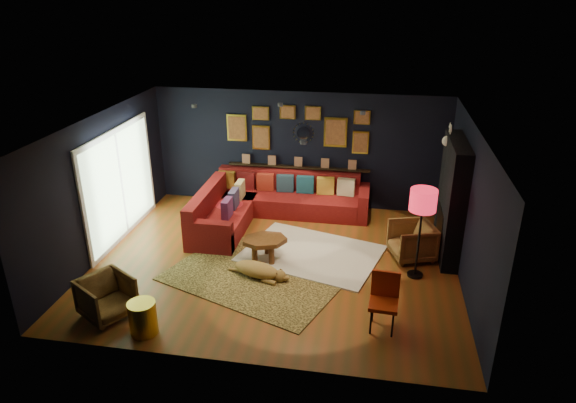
% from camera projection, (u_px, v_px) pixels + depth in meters
% --- Properties ---
extents(floor, '(6.50, 6.50, 0.00)m').
position_uv_depth(floor, '(276.00, 262.00, 9.44)').
color(floor, brown).
rests_on(floor, ground).
extents(room_walls, '(6.50, 6.50, 6.50)m').
position_uv_depth(room_walls, '(275.00, 181.00, 8.81)').
color(room_walls, black).
rests_on(room_walls, ground).
extents(sectional, '(3.41, 2.69, 0.86)m').
position_uv_depth(sectional, '(264.00, 205.00, 11.05)').
color(sectional, maroon).
rests_on(sectional, ground).
extents(ledge, '(3.20, 0.12, 0.04)m').
position_uv_depth(ledge, '(298.00, 167.00, 11.51)').
color(ledge, black).
rests_on(ledge, room_walls).
extents(gallery_wall, '(3.15, 0.04, 1.02)m').
position_uv_depth(gallery_wall, '(298.00, 128.00, 11.19)').
color(gallery_wall, gold).
rests_on(gallery_wall, room_walls).
extents(sunburst_mirror, '(0.47, 0.16, 0.47)m').
position_uv_depth(sunburst_mirror, '(303.00, 133.00, 11.22)').
color(sunburst_mirror, silver).
rests_on(sunburst_mirror, room_walls).
extents(fireplace, '(0.31, 1.60, 2.20)m').
position_uv_depth(fireplace, '(451.00, 203.00, 9.37)').
color(fireplace, black).
rests_on(fireplace, ground).
extents(deer_head, '(0.50, 0.28, 0.45)m').
position_uv_depth(deer_head, '(457.00, 141.00, 9.41)').
color(deer_head, white).
rests_on(deer_head, fireplace).
extents(sliding_door, '(0.06, 2.80, 2.20)m').
position_uv_depth(sliding_door, '(120.00, 184.00, 10.06)').
color(sliding_door, white).
rests_on(sliding_door, ground).
extents(ceiling_spots, '(3.30, 2.50, 0.06)m').
position_uv_depth(ceiling_spots, '(283.00, 115.00, 9.16)').
color(ceiling_spots, black).
rests_on(ceiling_spots, room_walls).
extents(shag_rug, '(2.85, 2.39, 0.03)m').
position_uv_depth(shag_rug, '(311.00, 253.00, 9.70)').
color(shag_rug, silver).
rests_on(shag_rug, ground).
extents(leopard_rug, '(3.49, 3.02, 0.02)m').
position_uv_depth(leopard_rug, '(256.00, 275.00, 9.00)').
color(leopard_rug, tan).
rests_on(leopard_rug, ground).
extents(coffee_table, '(1.00, 0.87, 0.42)m').
position_uv_depth(coffee_table, '(265.00, 242.00, 9.36)').
color(coffee_table, brown).
rests_on(coffee_table, shag_rug).
extents(pouf, '(0.59, 0.59, 0.39)m').
position_uv_depth(pouf, '(229.00, 212.00, 10.91)').
color(pouf, '#A51B27').
rests_on(pouf, shag_rug).
extents(armchair_left, '(0.92, 0.94, 0.72)m').
position_uv_depth(armchair_left, '(106.00, 296.00, 7.79)').
color(armchair_left, '#BB833B').
rests_on(armchair_left, ground).
extents(armchair_right, '(0.88, 0.91, 0.75)m').
position_uv_depth(armchair_right, '(412.00, 239.00, 9.45)').
color(armchair_right, '#BB833B').
rests_on(armchair_right, ground).
extents(gold_stool, '(0.41, 0.41, 0.51)m').
position_uv_depth(gold_stool, '(143.00, 318.00, 7.45)').
color(gold_stool, gold).
rests_on(gold_stool, ground).
extents(orange_chair, '(0.44, 0.44, 0.88)m').
position_uv_depth(orange_chair, '(384.00, 296.00, 7.49)').
color(orange_chair, black).
rests_on(orange_chair, ground).
extents(floor_lamp, '(0.45, 0.45, 1.63)m').
position_uv_depth(floor_lamp, '(423.00, 204.00, 8.46)').
color(floor_lamp, black).
rests_on(floor_lamp, ground).
extents(dog, '(1.26, 0.86, 0.36)m').
position_uv_depth(dog, '(257.00, 267.00, 8.89)').
color(dog, '#A0773E').
rests_on(dog, leopard_rug).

